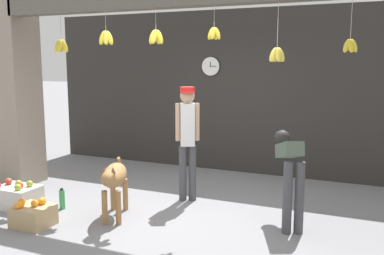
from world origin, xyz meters
TOP-DOWN VIEW (x-y plane):
  - ground_plane at (0.00, 0.00)m, footprint 60.00×60.00m
  - shop_back_wall at (0.00, 2.48)m, footprint 7.62×0.12m
  - shop_pillar_left at (-3.16, 0.30)m, footprint 0.70×0.60m
  - storefront_awning at (-0.03, 0.12)m, footprint 5.72×0.28m
  - dog at (-0.72, -0.48)m, footprint 0.56×0.98m
  - shopkeeper at (-0.15, 0.55)m, footprint 0.31×0.31m
  - worker_stooping at (1.38, 0.16)m, footprint 0.50×0.82m
  - fruit_crate_oranges at (-1.50, -1.11)m, footprint 0.45×0.39m
  - fruit_crate_apples at (-2.19, -0.67)m, footprint 0.58×0.43m
  - water_bottle at (-1.58, -0.48)m, footprint 0.08×0.08m
  - wall_clock at (-0.52, 2.40)m, footprint 0.36×0.03m

SIDE VIEW (x-z plane):
  - ground_plane at x=0.00m, z-range 0.00..0.00m
  - water_bottle at x=-1.58m, z-range -0.01..0.28m
  - fruit_crate_oranges at x=-1.50m, z-range -0.03..0.31m
  - fruit_crate_apples at x=-2.19m, z-range -0.03..0.35m
  - dog at x=-0.72m, z-range 0.15..0.91m
  - worker_stooping at x=1.38m, z-range 0.19..1.31m
  - shopkeeper at x=-0.15m, z-range 0.15..1.80m
  - shop_back_wall at x=0.00m, z-range 0.00..2.93m
  - shop_pillar_left at x=-3.16m, z-range 0.00..2.93m
  - wall_clock at x=-0.52m, z-range 1.74..2.10m
  - storefront_awning at x=-0.03m, z-range 2.30..3.23m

